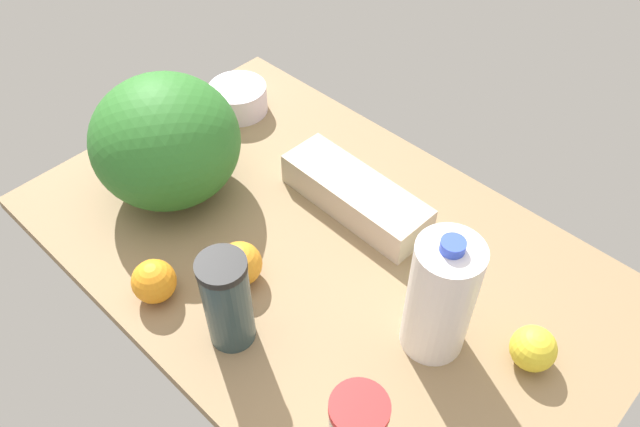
{
  "coord_description": "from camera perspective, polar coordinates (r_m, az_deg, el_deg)",
  "views": [
    {
      "loc": [
        55.45,
        -58.26,
        98.59
      ],
      "look_at": [
        0.0,
        0.0,
        13.0
      ],
      "focal_mm": 35.0,
      "sensor_mm": 36.0,
      "label": 1
    }
  ],
  "objects": [
    {
      "name": "milk_jug",
      "position": [
        1.04,
        10.95,
        -7.56
      ],
      "size": [
        11.13,
        11.13,
        26.27
      ],
      "color": "white",
      "rests_on": "countertop"
    },
    {
      "name": "lime_beside_bowl",
      "position": [
        1.19,
        10.79,
        -5.36
      ],
      "size": [
        5.62,
        5.62,
        5.62
      ],
      "primitive_type": "sphere",
      "color": "#6AAC3C",
      "rests_on": "countertop"
    },
    {
      "name": "shaker_bottle",
      "position": [
        1.06,
        -8.47,
        -7.92
      ],
      "size": [
        8.4,
        8.4,
        19.98
      ],
      "color": "#2B3F42",
      "rests_on": "countertop"
    },
    {
      "name": "mixing_bowl",
      "position": [
        1.57,
        -7.48,
        10.39
      ],
      "size": [
        14.1,
        14.1,
        6.93
      ],
      "primitive_type": "cylinder",
      "color": "silver",
      "rests_on": "countertop"
    },
    {
      "name": "orange_by_jug",
      "position": [
        1.18,
        -7.34,
        -4.58
      ],
      "size": [
        8.5,
        8.5,
        8.5
      ],
      "primitive_type": "sphere",
      "color": "orange",
      "rests_on": "countertop"
    },
    {
      "name": "egg_carton",
      "position": [
        1.3,
        3.24,
        1.7
      ],
      "size": [
        33.97,
        12.27,
        7.24
      ],
      "primitive_type": "cube",
      "rotation": [
        0.0,
        0.0,
        -0.04
      ],
      "color": "beige",
      "rests_on": "countertop"
    },
    {
      "name": "watermelon",
      "position": [
        1.31,
        -13.92,
        6.43
      ],
      "size": [
        30.43,
        30.43,
        26.86
      ],
      "primitive_type": "ellipsoid",
      "color": "#2E7229",
      "rests_on": "countertop"
    },
    {
      "name": "orange_near_front",
      "position": [
        1.18,
        -14.94,
        -6.01
      ],
      "size": [
        8.24,
        8.24,
        8.24
      ],
      "primitive_type": "sphere",
      "color": "orange",
      "rests_on": "countertop"
    },
    {
      "name": "lemon_loose",
      "position": [
        1.13,
        18.91,
        -11.6
      ],
      "size": [
        7.85,
        7.85,
        7.85
      ],
      "primitive_type": "sphere",
      "color": "yellow",
      "rests_on": "countertop"
    },
    {
      "name": "countertop",
      "position": [
        1.26,
        0.0,
        -3.58
      ],
      "size": [
        120.0,
        76.0,
        3.0
      ],
      "primitive_type": "cube",
      "color": "#8D724F",
      "rests_on": "ground"
    }
  ]
}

